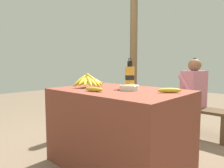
% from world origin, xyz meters
% --- Properties ---
extents(ground_plane, '(12.00, 12.00, 0.00)m').
position_xyz_m(ground_plane, '(0.00, 0.00, 0.00)').
color(ground_plane, '#75604C').
extents(market_counter, '(1.22, 0.86, 0.74)m').
position_xyz_m(market_counter, '(0.00, 0.00, 0.37)').
color(market_counter, brown).
rests_on(market_counter, ground_plane).
extents(banana_bunch_ripe, '(0.22, 0.35, 0.16)m').
position_xyz_m(banana_bunch_ripe, '(-0.34, -0.08, 0.81)').
color(banana_bunch_ripe, '#4C381E').
rests_on(banana_bunch_ripe, market_counter).
extents(serving_bowl, '(0.18, 0.18, 0.05)m').
position_xyz_m(serving_bowl, '(0.10, 0.02, 0.77)').
color(serving_bowl, silver).
rests_on(serving_bowl, market_counter).
extents(water_bottle, '(0.09, 0.09, 0.30)m').
position_xyz_m(water_bottle, '(0.01, 0.15, 0.85)').
color(water_bottle, gold).
rests_on(water_bottle, market_counter).
extents(loose_banana_front, '(0.20, 0.07, 0.04)m').
position_xyz_m(loose_banana_front, '(-0.07, -0.26, 0.76)').
color(loose_banana_front, gold).
rests_on(loose_banana_front, market_counter).
extents(loose_banana_side, '(0.18, 0.17, 0.04)m').
position_xyz_m(loose_banana_side, '(0.46, 0.11, 0.76)').
color(loose_banana_side, gold).
rests_on(loose_banana_side, market_counter).
extents(wooden_bench, '(1.32, 0.32, 0.39)m').
position_xyz_m(wooden_bench, '(0.07, 1.33, 0.32)').
color(wooden_bench, '#4C3823').
rests_on(wooden_bench, ground_plane).
extents(seated_vendor, '(0.45, 0.42, 1.06)m').
position_xyz_m(seated_vendor, '(0.18, 1.30, 0.60)').
color(seated_vendor, '#564C60').
rests_on(seated_vendor, ground_plane).
extents(banana_bunch_green, '(0.19, 0.30, 0.16)m').
position_xyz_m(banana_bunch_green, '(-0.25, 1.33, 0.46)').
color(banana_bunch_green, '#4C381E').
rests_on(banana_bunch_green, wooden_bench).
extents(support_post_near, '(0.14, 0.14, 2.50)m').
position_xyz_m(support_post_near, '(-0.99, 1.57, 1.25)').
color(support_post_near, brown).
rests_on(support_post_near, ground_plane).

